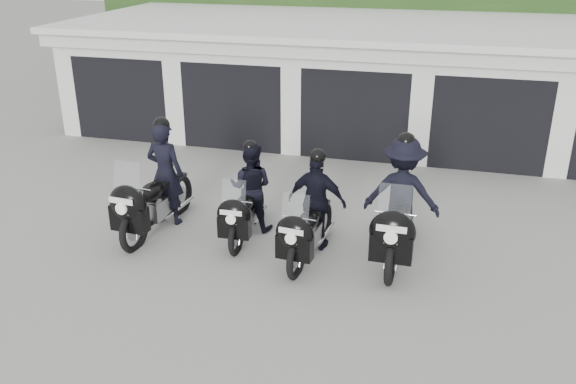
% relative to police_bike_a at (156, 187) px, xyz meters
% --- Properties ---
extents(ground, '(80.00, 80.00, 0.00)m').
position_rel_police_bike_a_xyz_m(ground, '(2.86, -0.71, -0.85)').
color(ground, gray).
rests_on(ground, ground).
extents(garage_block, '(16.40, 6.80, 2.96)m').
position_rel_police_bike_a_xyz_m(garage_block, '(2.86, 7.34, 0.58)').
color(garage_block, silver).
rests_on(garage_block, ground).
extents(background_vegetation, '(20.00, 3.90, 5.80)m').
position_rel_police_bike_a_xyz_m(background_vegetation, '(3.23, 12.20, 1.92)').
color(background_vegetation, '#1D3C15').
rests_on(background_vegetation, ground).
extents(police_bike_a, '(0.86, 2.46, 2.14)m').
position_rel_police_bike_a_xyz_m(police_bike_a, '(0.00, 0.00, 0.00)').
color(police_bike_a, black).
rests_on(police_bike_a, ground).
extents(police_bike_b, '(0.83, 2.06, 1.79)m').
position_rel_police_bike_a_xyz_m(police_bike_b, '(1.66, 0.29, -0.09)').
color(police_bike_b, black).
rests_on(police_bike_b, ground).
extents(police_bike_c, '(1.08, 2.17, 1.89)m').
position_rel_police_bike_a_xyz_m(police_bike_c, '(2.97, -0.15, -0.05)').
color(police_bike_c, black).
rests_on(police_bike_c, ground).
extents(police_bike_d, '(1.32, 2.49, 2.17)m').
position_rel_police_bike_a_xyz_m(police_bike_d, '(4.38, 0.24, 0.08)').
color(police_bike_d, black).
rests_on(police_bike_d, ground).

